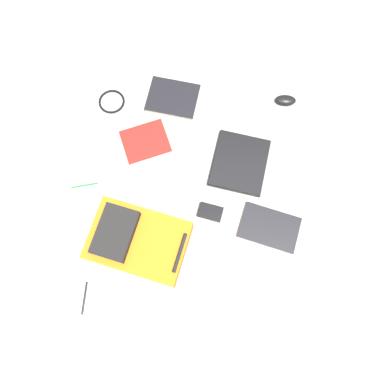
{
  "coord_description": "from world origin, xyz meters",
  "views": [
    {
      "loc": [
        -0.49,
        -0.0,
        1.72
      ],
      "look_at": [
        -0.01,
        0.0,
        0.02
      ],
      "focal_mm": 33.7,
      "sensor_mm": 36.0,
      "label": 1
    }
  ],
  "objects": [
    {
      "name": "ground_plane",
      "position": [
        0.0,
        0.0,
        0.0
      ],
      "size": [
        3.83,
        3.83,
        0.0
      ],
      "primitive_type": "plane",
      "color": "gray"
    },
    {
      "name": "book_blue",
      "position": [
        0.26,
        0.25,
        0.01
      ],
      "size": [
        0.26,
        0.28,
        0.02
      ],
      "color": "silver",
      "rests_on": "ground_plane"
    },
    {
      "name": "power_brick",
      "position": [
        -0.11,
        -0.08,
        0.02
      ],
      "size": [
        0.1,
        0.13,
        0.03
      ],
      "primitive_type": "cube",
      "rotation": [
        0.0,
        0.0,
        -0.25
      ],
      "color": "black",
      "rests_on": "ground_plane"
    },
    {
      "name": "computer_mouse",
      "position": [
        0.5,
        -0.48,
        0.02
      ],
      "size": [
        0.06,
        0.11,
        0.03
      ],
      "primitive_type": "ellipsoid",
      "rotation": [
        0.0,
        0.0,
        6.24
      ],
      "color": "black",
      "rests_on": "ground_plane"
    },
    {
      "name": "backpack",
      "position": [
        -0.26,
        0.25,
        0.08
      ],
      "size": [
        0.4,
        0.49,
        0.18
      ],
      "color": "orange",
      "rests_on": "ground_plane"
    },
    {
      "name": "book_manual",
      "position": [
        0.51,
        0.12,
        0.01
      ],
      "size": [
        0.25,
        0.3,
        0.02
      ],
      "color": "silver",
      "rests_on": "ground_plane"
    },
    {
      "name": "cable_coil",
      "position": [
        0.49,
        0.44,
        0.01
      ],
      "size": [
        0.14,
        0.14,
        0.01
      ],
      "primitive_type": "torus",
      "color": "black",
      "rests_on": "ground_plane"
    },
    {
      "name": "book_comic",
      "position": [
        -0.18,
        -0.37,
        0.01
      ],
      "size": [
        0.25,
        0.31,
        0.02
      ],
      "color": "silver",
      "rests_on": "ground_plane"
    },
    {
      "name": "laptop",
      "position": [
        0.15,
        -0.23,
        0.02
      ],
      "size": [
        0.35,
        0.32,
        0.03
      ],
      "color": "black",
      "rests_on": "ground_plane"
    },
    {
      "name": "pen_black",
      "position": [
        0.02,
        0.54,
        0.0
      ],
      "size": [
        0.03,
        0.13,
        0.01
      ],
      "primitive_type": "cylinder",
      "rotation": [
        1.57,
        0.0,
        0.19
      ],
      "color": "#198C33",
      "rests_on": "ground_plane"
    },
    {
      "name": "pen_blue",
      "position": [
        -0.52,
        0.49,
        0.0
      ],
      "size": [
        0.14,
        0.02,
        0.01
      ],
      "primitive_type": "cylinder",
      "rotation": [
        1.57,
        0.0,
        4.65
      ],
      "color": "black",
      "rests_on": "ground_plane"
    }
  ]
}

